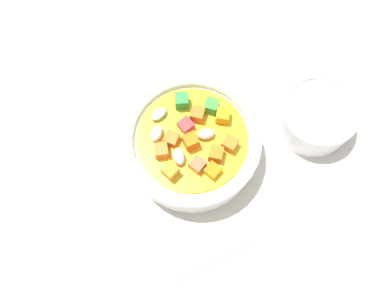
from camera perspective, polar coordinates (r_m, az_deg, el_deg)
ground_plane at (r=54.89cm, az=-0.00°, el=-1.37°), size 140.00×140.00×2.00cm
soup_bowl_main at (r=50.79cm, az=-0.01°, el=0.15°), size 18.45×18.45×7.28cm
spoon at (r=51.44cm, az=8.76°, el=-14.61°), size 15.74×12.69×0.96cm
side_bowl_small at (r=55.85cm, az=18.35°, el=4.22°), size 11.04×11.04×5.25cm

